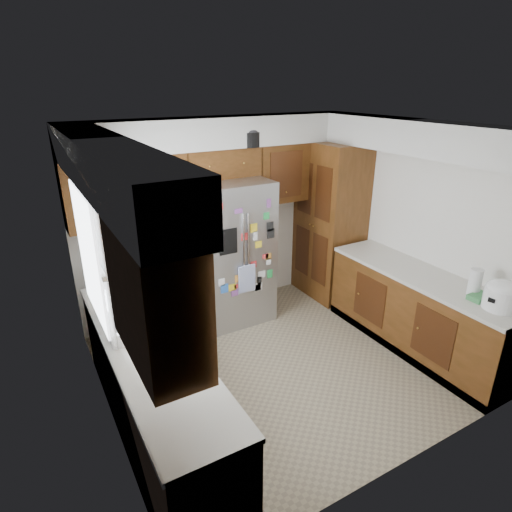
{
  "coord_description": "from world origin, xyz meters",
  "views": [
    {
      "loc": [
        -2.19,
        -3.24,
        2.87
      ],
      "look_at": [
        -0.13,
        0.35,
        1.18
      ],
      "focal_mm": 30.0,
      "sensor_mm": 36.0,
      "label": 1
    }
  ],
  "objects_px": {
    "rice_cooker": "(502,294)",
    "paper_towel": "(475,282)",
    "pantry": "(330,222)",
    "fridge": "(231,252)"
  },
  "relations": [
    {
      "from": "fridge",
      "to": "rice_cooker",
      "type": "xyz_separation_m",
      "value": [
        1.5,
        -2.54,
        0.16
      ]
    },
    {
      "from": "pantry",
      "to": "paper_towel",
      "type": "height_order",
      "value": "pantry"
    },
    {
      "from": "pantry",
      "to": "paper_towel",
      "type": "distance_m",
      "value": 2.19
    },
    {
      "from": "pantry",
      "to": "rice_cooker",
      "type": "height_order",
      "value": "pantry"
    },
    {
      "from": "pantry",
      "to": "paper_towel",
      "type": "relative_size",
      "value": 7.93
    },
    {
      "from": "rice_cooker",
      "to": "pantry",
      "type": "bearing_deg",
      "value": 89.99
    },
    {
      "from": "rice_cooker",
      "to": "paper_towel",
      "type": "relative_size",
      "value": 1.18
    },
    {
      "from": "rice_cooker",
      "to": "paper_towel",
      "type": "bearing_deg",
      "value": 83.27
    },
    {
      "from": "pantry",
      "to": "rice_cooker",
      "type": "xyz_separation_m",
      "value": [
        -0.0,
        -2.49,
        -0.01
      ]
    },
    {
      "from": "pantry",
      "to": "fridge",
      "type": "height_order",
      "value": "pantry"
    }
  ]
}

